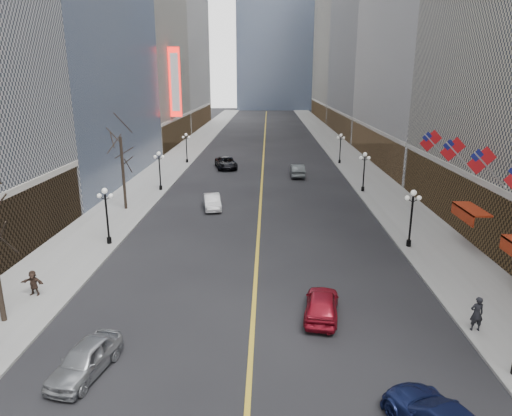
# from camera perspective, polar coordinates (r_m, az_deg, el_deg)

# --- Properties ---
(sidewalk_east) EXTENTS (6.00, 230.00, 0.15)m
(sidewalk_east) POSITION_cam_1_polar(r_m,az_deg,el_deg) (75.99, 11.59, 6.00)
(sidewalk_east) COLOR gray
(sidewalk_east) RESTS_ON ground
(sidewalk_west) EXTENTS (6.00, 230.00, 0.15)m
(sidewalk_west) POSITION_cam_1_polar(r_m,az_deg,el_deg) (76.27, -9.72, 6.13)
(sidewalk_west) COLOR gray
(sidewalk_west) RESTS_ON ground
(lane_line) EXTENTS (0.25, 200.00, 0.02)m
(lane_line) POSITION_cam_1_polar(r_m,az_deg,el_deg) (84.71, 0.99, 7.28)
(lane_line) COLOR gold
(lane_line) RESTS_ON ground
(bldg_east_c) EXTENTS (26.60, 40.60, 48.80)m
(bldg_east_c) POSITION_cam_1_polar(r_m,az_deg,el_deg) (114.10, 17.49, 21.01)
(bldg_east_c) COLOR #939396
(bldg_east_c) RESTS_ON ground
(bldg_east_d) EXTENTS (26.60, 46.60, 62.80)m
(bldg_east_d) POSITION_cam_1_polar(r_m,az_deg,el_deg) (156.57, 13.24, 22.32)
(bldg_east_d) COLOR #AEA690
(bldg_east_d) RESTS_ON ground
(bldg_west_c) EXTENTS (26.60, 30.60, 50.80)m
(bldg_west_c) POSITION_cam_1_polar(r_m,az_deg,el_deg) (96.56, -18.46, 22.58)
(bldg_west_c) COLOR #AEA690
(bldg_west_c) RESTS_ON ground
(streetlamp_east_1) EXTENTS (1.26, 0.44, 4.52)m
(streetlamp_east_1) POSITION_cam_1_polar(r_m,az_deg,el_deg) (36.86, 18.89, -0.52)
(streetlamp_east_1) COLOR black
(streetlamp_east_1) RESTS_ON sidewalk_east
(streetlamp_east_2) EXTENTS (1.26, 0.44, 4.52)m
(streetlamp_east_2) POSITION_cam_1_polar(r_m,az_deg,el_deg) (53.82, 13.38, 4.93)
(streetlamp_east_2) COLOR black
(streetlamp_east_2) RESTS_ON sidewalk_east
(streetlamp_east_3) EXTENTS (1.26, 0.44, 4.52)m
(streetlamp_east_3) POSITION_cam_1_polar(r_m,az_deg,el_deg) (71.30, 10.50, 7.72)
(streetlamp_east_3) COLOR black
(streetlamp_east_3) RESTS_ON sidewalk_east
(streetlamp_west_1) EXTENTS (1.26, 0.44, 4.52)m
(streetlamp_west_1) POSITION_cam_1_polar(r_m,az_deg,el_deg) (37.34, -18.20, -0.25)
(streetlamp_west_1) COLOR black
(streetlamp_west_1) RESTS_ON sidewalk_west
(streetlamp_west_2) EXTENTS (1.26, 0.44, 4.52)m
(streetlamp_west_2) POSITION_cam_1_polar(r_m,az_deg,el_deg) (54.15, -11.97, 5.08)
(streetlamp_west_2) COLOR black
(streetlamp_west_2) RESTS_ON sidewalk_west
(streetlamp_west_3) EXTENTS (1.26, 0.44, 4.52)m
(streetlamp_west_3) POSITION_cam_1_polar(r_m,az_deg,el_deg) (71.55, -8.69, 7.83)
(streetlamp_west_3) COLOR black
(streetlamp_west_3) RESTS_ON sidewalk_west
(flag_3) EXTENTS (2.87, 0.12, 2.87)m
(flag_3) POSITION_cam_1_polar(r_m,az_deg,el_deg) (34.45, 26.59, 5.05)
(flag_3) COLOR #B2B2B7
(flag_3) RESTS_ON ground
(flag_4) EXTENTS (2.87, 0.12, 2.87)m
(flag_4) POSITION_cam_1_polar(r_m,az_deg,el_deg) (38.98, 23.58, 6.50)
(flag_4) COLOR #B2B2B7
(flag_4) RESTS_ON ground
(flag_5) EXTENTS (2.87, 0.12, 2.87)m
(flag_5) POSITION_cam_1_polar(r_m,az_deg,el_deg) (43.61, 21.19, 7.62)
(flag_5) COLOR #B2B2B7
(flag_5) RESTS_ON ground
(awning_c) EXTENTS (1.40, 4.00, 0.93)m
(awning_c) POSITION_cam_1_polar(r_m,az_deg,el_deg) (38.32, 25.07, -0.29)
(awning_c) COLOR maroon
(awning_c) RESTS_ON ground
(theatre_marquee) EXTENTS (2.00, 0.55, 12.00)m
(theatre_marquee) POSITION_cam_1_polar(r_m,az_deg,el_deg) (85.37, -10.08, 15.20)
(theatre_marquee) COLOR red
(theatre_marquee) RESTS_ON ground
(tree_west_far) EXTENTS (3.60, 3.60, 7.92)m
(tree_west_far) POSITION_cam_1_polar(r_m,az_deg,el_deg) (46.47, -16.50, 7.19)
(tree_west_far) COLOR #2D231C
(tree_west_far) RESTS_ON sidewalk_west
(car_nb_near) EXTENTS (2.62, 4.56, 1.46)m
(car_nb_near) POSITION_cam_1_polar(r_m,az_deg,el_deg) (22.73, -20.58, -17.30)
(car_nb_near) COLOR #A1A4A8
(car_nb_near) RESTS_ON ground
(car_nb_mid) EXTENTS (2.38, 4.70, 1.48)m
(car_nb_mid) POSITION_cam_1_polar(r_m,az_deg,el_deg) (46.31, -5.51, 0.78)
(car_nb_mid) COLOR #BDBDBF
(car_nb_mid) RESTS_ON ground
(car_nb_far) EXTENTS (4.03, 6.46, 1.66)m
(car_nb_far) POSITION_cam_1_polar(r_m,az_deg,el_deg) (67.05, -3.77, 5.65)
(car_nb_far) COLOR black
(car_nb_far) RESTS_ON ground
(car_sb_mid) EXTENTS (2.47, 4.72, 1.53)m
(car_sb_mid) POSITION_cam_1_polar(r_m,az_deg,el_deg) (26.02, 8.22, -11.80)
(car_sb_mid) COLOR maroon
(car_sb_mid) RESTS_ON ground
(car_sb_far) EXTENTS (1.81, 5.09, 1.67)m
(car_sb_far) POSITION_cam_1_polar(r_m,az_deg,el_deg) (61.62, 5.19, 4.70)
(car_sb_far) COLOR #444A4B
(car_sb_far) RESTS_ON ground
(ped_ne_corner) EXTENTS (0.70, 0.52, 1.90)m
(ped_ne_corner) POSITION_cam_1_polar(r_m,az_deg,el_deg) (26.70, 25.87, -11.80)
(ped_ne_corner) COLOR black
(ped_ne_corner) RESTS_ON sidewalk_east
(ped_west_far) EXTENTS (1.50, 0.61, 1.57)m
(ped_west_far) POSITION_cam_1_polar(r_m,az_deg,el_deg) (30.86, -26.07, -8.40)
(ped_west_far) COLOR #34251D
(ped_west_far) RESTS_ON sidewalk_west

